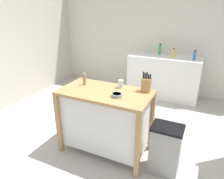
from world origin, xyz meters
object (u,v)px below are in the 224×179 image
object	(u,v)px
pepper_grinder	(84,79)
bottle_hand_soap	(160,49)
trash_bin	(165,149)
bowl_stoneware_deep	(117,95)
kitchen_island	(106,118)
sink_faucet	(168,50)
drinking_cup	(121,84)
bottle_spray_cleaner	(195,55)
bottle_dish_soap	(173,53)
knife_block	(146,84)

from	to	relation	value
pepper_grinder	bottle_hand_soap	xyz separation A→B (m)	(0.48, 2.30, 0.04)
trash_bin	bowl_stoneware_deep	bearing A→B (deg)	-176.57
kitchen_island	trash_bin	distance (m)	0.85
pepper_grinder	sink_faucet	world-z (taller)	sink_faucet
kitchen_island	sink_faucet	bearing A→B (deg)	83.39
kitchen_island	drinking_cup	world-z (taller)	drinking_cup
trash_bin	sink_faucet	size ratio (longest dim) A/B	2.86
bottle_spray_cleaner	bottle_hand_soap	bearing A→B (deg)	165.95
pepper_grinder	trash_bin	world-z (taller)	pepper_grinder
drinking_cup	bottle_hand_soap	distance (m)	2.18
bottle_dish_soap	kitchen_island	bearing A→B (deg)	-101.17
sink_faucet	drinking_cup	bearing A→B (deg)	-93.91
knife_block	drinking_cup	world-z (taller)	knife_block
knife_block	bottle_spray_cleaner	world-z (taller)	knife_block
sink_faucet	bottle_dish_soap	distance (m)	0.24
bowl_stoneware_deep	kitchen_island	bearing A→B (deg)	155.87
bowl_stoneware_deep	trash_bin	world-z (taller)	bowl_stoneware_deep
bowl_stoneware_deep	sink_faucet	distance (m)	2.50
bottle_dish_soap	drinking_cup	bearing A→B (deg)	-98.74
knife_block	bowl_stoneware_deep	xyz separation A→B (m)	(-0.26, -0.31, -0.07)
kitchen_island	sink_faucet	distance (m)	2.48
trash_bin	sink_faucet	world-z (taller)	sink_faucet
trash_bin	bottle_dish_soap	bearing A→B (deg)	99.63
pepper_grinder	bottle_hand_soap	size ratio (longest dim) A/B	0.72
drinking_cup	trash_bin	size ratio (longest dim) A/B	0.17
bottle_spray_cleaner	knife_block	bearing A→B (deg)	-101.12
kitchen_island	bottle_spray_cleaner	bearing A→B (deg)	68.71
kitchen_island	bottle_dish_soap	distance (m)	2.32
trash_bin	bottle_spray_cleaner	distance (m)	2.35
sink_faucet	bottle_spray_cleaner	xyz separation A→B (m)	(0.57, -0.22, -0.02)
drinking_cup	bowl_stoneware_deep	bearing A→B (deg)	-75.51
bottle_spray_cleaner	bottle_hand_soap	size ratio (longest dim) A/B	0.82
pepper_grinder	bottle_spray_cleaner	world-z (taller)	bottle_spray_cleaner
drinking_cup	pepper_grinder	bearing A→B (deg)	-166.43
kitchen_island	trash_bin	bearing A→B (deg)	-3.71
pepper_grinder	bottle_hand_soap	distance (m)	2.34
trash_bin	bottle_spray_cleaner	bearing A→B (deg)	89.30
knife_block	drinking_cup	bearing A→B (deg)	-176.63
bowl_stoneware_deep	bottle_dish_soap	distance (m)	2.33
kitchen_island	sink_faucet	world-z (taller)	sink_faucet
drinking_cup	pepper_grinder	size ratio (longest dim) A/B	0.61
bowl_stoneware_deep	pepper_grinder	distance (m)	0.59
drinking_cup	bottle_hand_soap	world-z (taller)	bottle_hand_soap
pepper_grinder	sink_faucet	bearing A→B (deg)	74.64
knife_block	pepper_grinder	bearing A→B (deg)	-170.53
kitchen_island	bottle_spray_cleaner	xyz separation A→B (m)	(0.85, 2.19, 0.50)
trash_bin	bottle_dish_soap	xyz separation A→B (m)	(-0.39, 2.28, 0.68)
bowl_stoneware_deep	bottle_hand_soap	size ratio (longest dim) A/B	0.54
bottle_spray_cleaner	bottle_hand_soap	distance (m)	0.76
knife_block	bottle_dish_soap	bearing A→B (deg)	90.76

